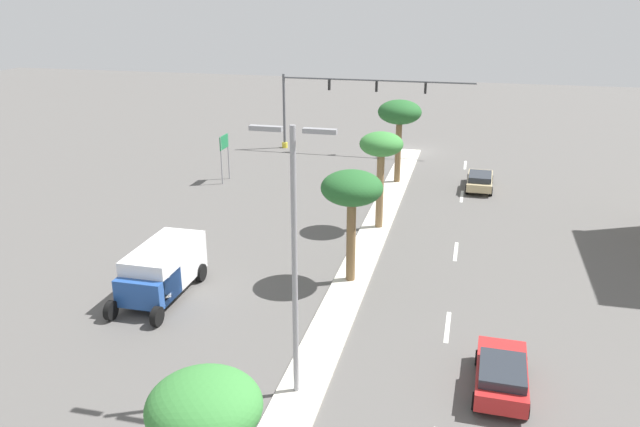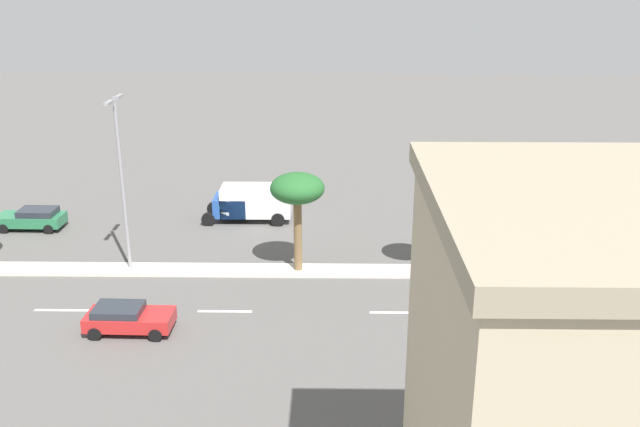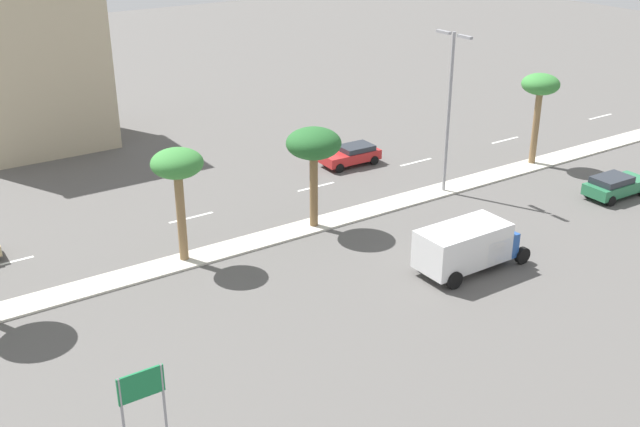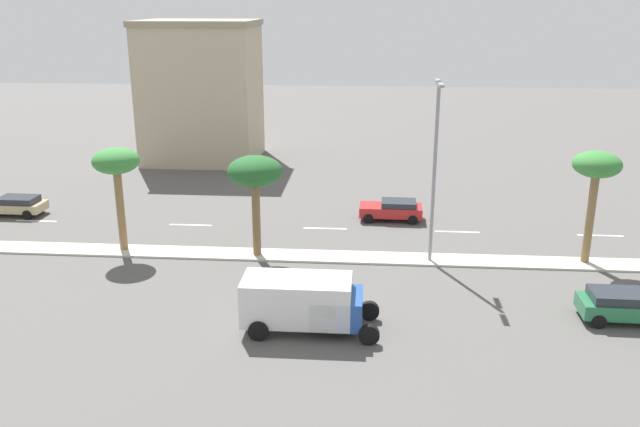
# 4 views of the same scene
# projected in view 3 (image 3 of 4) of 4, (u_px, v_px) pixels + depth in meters

# --- Properties ---
(ground_plane) EXTENTS (160.00, 160.00, 0.00)m
(ground_plane) POSITION_uv_depth(u_px,v_px,m) (355.00, 215.00, 45.79)
(ground_plane) COLOR #565451
(median_curb) EXTENTS (1.80, 81.45, 0.12)m
(median_curb) POSITION_uv_depth(u_px,v_px,m) (467.00, 183.00, 50.38)
(median_curb) COLOR beige
(median_curb) RESTS_ON ground
(lane_stripe_leading) EXTENTS (0.20, 2.80, 0.01)m
(lane_stripe_leading) POSITION_uv_depth(u_px,v_px,m) (6.00, 263.00, 40.07)
(lane_stripe_leading) COLOR silver
(lane_stripe_leading) RESTS_ON ground
(lane_stripe_rear) EXTENTS (0.20, 2.80, 0.01)m
(lane_stripe_rear) POSITION_uv_depth(u_px,v_px,m) (191.00, 218.00, 45.42)
(lane_stripe_rear) COLOR silver
(lane_stripe_rear) RESTS_ON ground
(lane_stripe_center) EXTENTS (0.20, 2.80, 0.01)m
(lane_stripe_center) POSITION_uv_depth(u_px,v_px,m) (316.00, 187.00, 49.91)
(lane_stripe_center) COLOR silver
(lane_stripe_center) RESTS_ON ground
(lane_stripe_far) EXTENTS (0.20, 2.80, 0.01)m
(lane_stripe_far) POSITION_uv_depth(u_px,v_px,m) (416.00, 162.00, 54.21)
(lane_stripe_far) COLOR silver
(lane_stripe_far) RESTS_ON ground
(lane_stripe_left) EXTENTS (0.20, 2.80, 0.01)m
(lane_stripe_left) POSITION_uv_depth(u_px,v_px,m) (505.00, 140.00, 58.72)
(lane_stripe_left) COLOR silver
(lane_stripe_left) RESTS_ON ground
(lane_stripe_mid) EXTENTS (0.20, 2.80, 0.01)m
(lane_stripe_mid) POSITION_uv_depth(u_px,v_px,m) (600.00, 117.00, 64.44)
(lane_stripe_mid) COLOR silver
(lane_stripe_mid) RESTS_ON ground
(directional_road_sign) EXTENTS (0.10, 1.62, 3.66)m
(directional_road_sign) POSITION_uv_depth(u_px,v_px,m) (142.00, 396.00, 25.49)
(directional_road_sign) COLOR gray
(directional_road_sign) RESTS_ON ground
(commercial_building) EXTENTS (8.67, 10.15, 12.41)m
(commercial_building) POSITION_uv_depth(u_px,v_px,m) (26.00, 62.00, 55.33)
(commercial_building) COLOR tan
(commercial_building) RESTS_ON ground
(palm_tree_mid) EXTENTS (2.64, 2.64, 6.02)m
(palm_tree_mid) POSITION_uv_depth(u_px,v_px,m) (177.00, 168.00, 38.29)
(palm_tree_mid) COLOR olive
(palm_tree_mid) RESTS_ON median_curb
(palm_tree_leading) EXTENTS (3.06, 3.06, 5.76)m
(palm_tree_leading) POSITION_uv_depth(u_px,v_px,m) (314.00, 146.00, 42.26)
(palm_tree_leading) COLOR brown
(palm_tree_leading) RESTS_ON median_curb
(palm_tree_outboard) EXTENTS (2.55, 2.55, 6.26)m
(palm_tree_outboard) POSITION_uv_depth(u_px,v_px,m) (540.00, 89.00, 51.71)
(palm_tree_outboard) COLOR olive
(palm_tree_outboard) RESTS_ON median_curb
(street_lamp_mid) EXTENTS (2.90, 0.24, 9.97)m
(street_lamp_mid) POSITION_uv_depth(u_px,v_px,m) (450.00, 101.00, 46.75)
(street_lamp_mid) COLOR gray
(street_lamp_mid) RESTS_ON median_curb
(sedan_green_left) EXTENTS (2.03, 4.36, 1.43)m
(sedan_green_left) POSITION_uv_depth(u_px,v_px,m) (615.00, 185.00, 48.09)
(sedan_green_left) COLOR #287047
(sedan_green_left) RESTS_ON ground
(sedan_red_front) EXTENTS (2.05, 4.18, 1.34)m
(sedan_red_front) POSITION_uv_depth(u_px,v_px,m) (351.00, 155.00, 53.47)
(sedan_red_front) COLOR red
(sedan_red_front) RESTS_ON ground
(box_truck) EXTENTS (2.58, 6.05, 2.43)m
(box_truck) POSITION_uv_depth(u_px,v_px,m) (469.00, 245.00, 39.00)
(box_truck) COLOR #234C99
(box_truck) RESTS_ON ground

